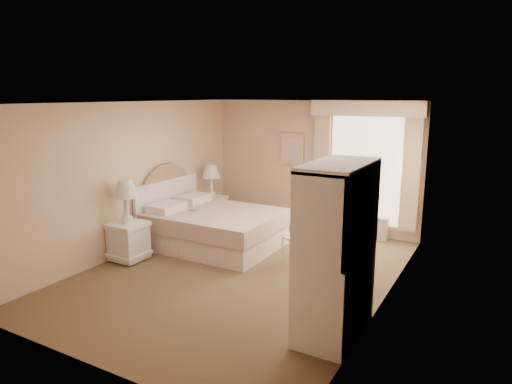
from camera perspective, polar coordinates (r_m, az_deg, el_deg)
The scene contains 9 objects.
room at distance 6.56m, azimuth -2.05°, elevation 0.11°, with size 4.21×5.51×2.51m.
window at distance 8.55m, azimuth 13.40°, elevation 3.23°, with size 2.05×0.22×2.51m.
framed_art at distance 9.09m, azimuth 4.42°, elevation 5.38°, with size 0.52×0.04×0.62m.
bed at distance 8.04m, azimuth -5.81°, elevation -4.22°, with size 2.15×1.69×1.50m.
nightstand_near at distance 7.56m, azimuth -15.72°, elevation -4.69°, with size 0.53×0.53×1.29m.
nightstand_far at distance 9.29m, azimuth -5.57°, elevation -1.33°, with size 0.50×0.50×1.22m.
round_table at distance 7.31m, azimuth 11.69°, elevation -5.41°, with size 0.63×0.63×0.67m.
cafe_chair at distance 7.27m, azimuth 5.33°, elevation -5.04°, with size 0.48×0.48×0.82m.
armoire at distance 5.11m, azimuth 10.01°, elevation -8.94°, with size 0.58×1.16×1.92m.
Camera 1 is at (3.34, -5.48, 2.62)m, focal length 32.00 mm.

